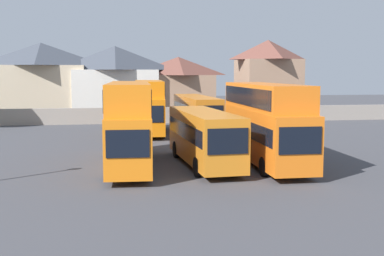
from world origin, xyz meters
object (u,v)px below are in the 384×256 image
(bus_2, at_px, (204,135))
(house_terrace_centre, at_px, (115,81))
(house_terrace_right, at_px, (178,86))
(house_terrace_far_right, at_px, (268,77))
(bus_1, at_px, (129,120))
(bus_3, at_px, (265,119))
(bus_5, at_px, (197,112))
(house_terrace_left, at_px, (42,80))
(bus_4, at_px, (149,104))

(bus_2, bearing_deg, house_terrace_centre, -174.92)
(house_terrace_right, xyz_separation_m, house_terrace_far_right, (11.93, -0.96, 1.15))
(bus_1, relative_size, bus_2, 1.15)
(bus_3, distance_m, bus_5, 16.37)
(house_terrace_left, bearing_deg, bus_1, -73.99)
(bus_5, distance_m, house_terrace_far_right, 22.01)
(bus_2, bearing_deg, house_terrace_far_right, 152.66)
(house_terrace_centre, bearing_deg, bus_1, -88.93)
(house_terrace_far_right, bearing_deg, house_terrace_centre, 179.65)
(bus_1, xyz_separation_m, bus_4, (2.34, 15.77, -0.08))
(bus_4, bearing_deg, bus_5, 92.58)
(bus_3, distance_m, house_terrace_centre, 35.33)
(bus_2, height_order, bus_4, bus_4)
(bus_4, xyz_separation_m, house_terrace_right, (5.24, 18.61, 1.17))
(bus_2, bearing_deg, bus_4, -175.89)
(bus_1, bearing_deg, bus_3, 88.95)
(house_terrace_far_right, bearing_deg, house_terrace_left, 178.59)
(bus_2, height_order, house_terrace_left, house_terrace_left)
(bus_1, xyz_separation_m, bus_5, (6.83, 15.70, -0.89))
(bus_2, relative_size, bus_5, 0.91)
(bus_2, distance_m, bus_4, 16.46)
(bus_1, relative_size, house_terrace_far_right, 1.19)
(house_terrace_right, bearing_deg, bus_2, -95.02)
(house_terrace_left, height_order, house_terrace_right, house_terrace_left)
(house_terrace_left, xyz_separation_m, house_terrace_far_right, (29.30, -0.72, 0.30))
(bus_1, height_order, house_terrace_centre, house_terrace_centre)
(house_terrace_left, bearing_deg, bus_4, -56.56)
(bus_1, xyz_separation_m, house_terrace_far_right, (19.51, 33.42, 2.23))
(bus_3, bearing_deg, house_terrace_centre, -164.78)
(bus_2, xyz_separation_m, bus_3, (3.90, -0.04, 0.91))
(bus_3, xyz_separation_m, house_terrace_right, (-0.84, 34.94, 1.13))
(bus_5, relative_size, house_terrace_far_right, 1.13)
(bus_2, height_order, bus_3, bus_3)
(bus_1, height_order, bus_5, bus_1)
(house_terrace_left, relative_size, house_terrace_right, 1.24)
(bus_1, bearing_deg, bus_5, 159.28)
(bus_5, height_order, house_terrace_far_right, house_terrace_far_right)
(bus_1, relative_size, bus_5, 1.05)
(bus_4, relative_size, house_terrace_centre, 0.95)
(bus_1, bearing_deg, bus_4, 174.34)
(house_terrace_centre, height_order, house_terrace_right, house_terrace_centre)
(house_terrace_centre, bearing_deg, bus_4, -80.53)
(bus_1, xyz_separation_m, bus_3, (8.42, -0.56, -0.05))
(bus_3, height_order, house_terrace_centre, house_terrace_centre)
(house_terrace_centre, bearing_deg, bus_5, -67.32)
(bus_1, distance_m, bus_5, 17.15)
(bus_1, bearing_deg, house_terrace_centre, -176.14)
(bus_1, xyz_separation_m, bus_2, (4.52, -0.52, -0.96))
(bus_4, bearing_deg, bus_2, 11.00)
(bus_3, bearing_deg, house_terrace_left, -151.94)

